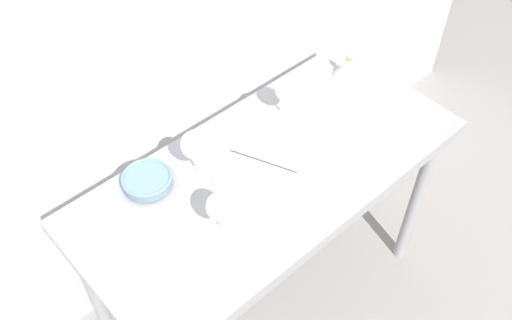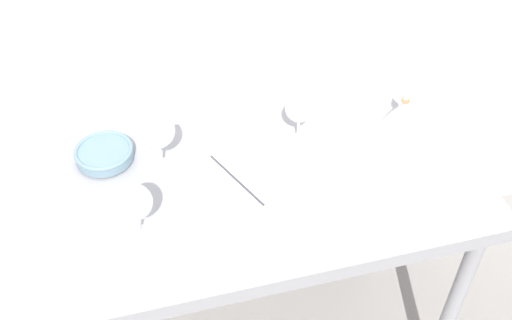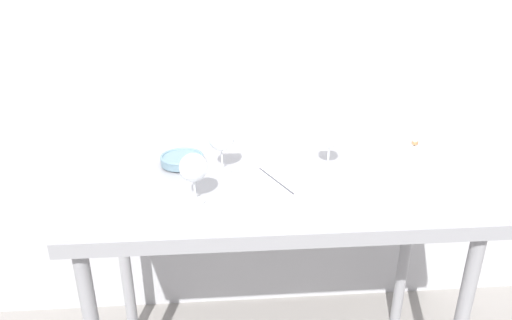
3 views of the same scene
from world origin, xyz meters
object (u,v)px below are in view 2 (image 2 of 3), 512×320
at_px(wine_glass_near_left, 134,204).
at_px(decanter_funnel, 403,112).
at_px(tasting_bowl, 104,154).
at_px(open_notebook, 238,181).
at_px(wine_glass_far_right, 299,110).
at_px(tasting_sheet_upper, 367,160).
at_px(wine_glass_far_left, 157,132).

distance_m(wine_glass_near_left, decanter_funnel, 0.89).
bearing_deg(tasting_bowl, open_notebook, -27.80).
relative_size(wine_glass_far_right, open_notebook, 0.40).
height_order(wine_glass_far_right, wine_glass_near_left, wine_glass_near_left).
height_order(wine_glass_far_right, tasting_sheet_upper, wine_glass_far_right).
distance_m(wine_glass_near_left, tasting_bowl, 0.34).
xyz_separation_m(wine_glass_far_left, decanter_funnel, (0.75, 0.00, -0.09)).
bearing_deg(open_notebook, wine_glass_near_left, 179.61).
bearing_deg(tasting_sheet_upper, decanter_funnel, 38.18).
distance_m(wine_glass_far_right, wine_glass_near_left, 0.56).
height_order(wine_glass_near_left, tasting_sheet_upper, wine_glass_near_left).
xyz_separation_m(wine_glass_near_left, open_notebook, (0.29, 0.13, -0.12)).
relative_size(tasting_sheet_upper, decanter_funnel, 1.74).
bearing_deg(wine_glass_far_left, wine_glass_far_right, 0.54).
relative_size(wine_glass_near_left, wine_glass_far_left, 0.93).
xyz_separation_m(open_notebook, tasting_bowl, (-0.36, 0.19, 0.02)).
bearing_deg(decanter_funnel, tasting_bowl, 175.64).
relative_size(wine_glass_far_left, open_notebook, 0.44).
bearing_deg(wine_glass_far_left, tasting_bowl, 155.63).
xyz_separation_m(open_notebook, decanter_funnel, (0.56, 0.12, 0.04)).
distance_m(tasting_sheet_upper, decanter_funnel, 0.21).
distance_m(wine_glass_near_left, wine_glass_far_left, 0.26).
xyz_separation_m(tasting_sheet_upper, tasting_bowl, (-0.75, 0.20, 0.02)).
height_order(wine_glass_far_left, open_notebook, wine_glass_far_left).
xyz_separation_m(wine_glass_near_left, decanter_funnel, (0.85, 0.24, -0.08)).
xyz_separation_m(wine_glass_far_right, decanter_funnel, (0.34, -0.00, -0.08)).
bearing_deg(decanter_funnel, open_notebook, -167.96).
bearing_deg(wine_glass_far_right, decanter_funnel, -0.29).
distance_m(wine_glass_far_left, open_notebook, 0.26).
relative_size(wine_glass_far_left, decanter_funnel, 1.39).
bearing_deg(wine_glass_near_left, open_notebook, 23.31).
distance_m(wine_glass_far_left, decanter_funnel, 0.76).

